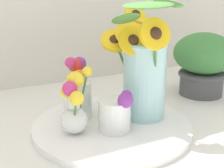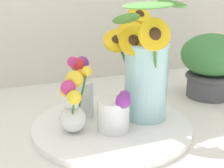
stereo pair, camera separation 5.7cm
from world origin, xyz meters
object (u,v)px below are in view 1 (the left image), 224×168
(vase_small_center, at_px, (117,112))
(potted_plant, at_px, (203,61))
(mason_jar_sunflowers, at_px, (143,71))
(vase_bulb_right, at_px, (74,106))
(vase_small_back, at_px, (77,92))
(serving_tray, at_px, (112,126))

(vase_small_center, bearing_deg, potted_plant, 21.01)
(mason_jar_sunflowers, relative_size, vase_bulb_right, 1.97)
(vase_small_back, bearing_deg, mason_jar_sunflowers, -27.26)
(vase_bulb_right, distance_m, vase_small_back, 0.11)
(serving_tray, height_order, vase_bulb_right, vase_bulb_right)
(vase_small_center, bearing_deg, vase_small_back, 113.14)
(serving_tray, relative_size, mason_jar_sunflowers, 1.32)
(serving_tray, bearing_deg, mason_jar_sunflowers, 3.46)
(mason_jar_sunflowers, distance_m, potted_plant, 0.33)
(potted_plant, bearing_deg, vase_small_back, -176.85)
(serving_tray, relative_size, vase_small_back, 2.53)
(vase_small_back, bearing_deg, serving_tray, -54.17)
(vase_bulb_right, bearing_deg, vase_small_center, -19.33)
(mason_jar_sunflowers, bearing_deg, vase_small_center, -154.14)
(serving_tray, xyz_separation_m, vase_small_center, (-0.01, -0.04, 0.06))
(serving_tray, xyz_separation_m, potted_plant, (0.40, 0.11, 0.11))
(vase_small_center, bearing_deg, serving_tray, 80.93)
(serving_tray, relative_size, vase_bulb_right, 2.60)
(vase_small_center, height_order, vase_bulb_right, vase_bulb_right)
(vase_small_center, distance_m, vase_bulb_right, 0.11)
(serving_tray, xyz_separation_m, vase_bulb_right, (-0.11, -0.01, 0.08))
(mason_jar_sunflowers, height_order, vase_small_center, mason_jar_sunflowers)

